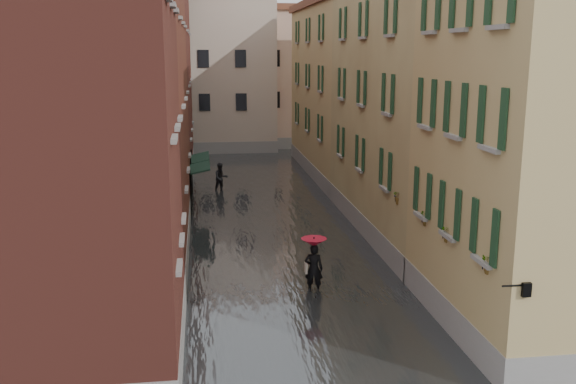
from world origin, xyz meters
TOP-DOWN VIEW (x-y plane):
  - ground at (0.00, 0.00)m, footprint 120.00×120.00m
  - floodwater at (0.00, 13.00)m, footprint 10.00×60.00m
  - building_left_near at (-7.00, -2.00)m, footprint 6.00×8.00m
  - building_left_mid at (-7.00, 9.00)m, footprint 6.00×14.00m
  - building_left_far at (-7.00, 24.00)m, footprint 6.00×16.00m
  - building_right_near at (7.00, -2.00)m, footprint 6.00×8.00m
  - building_right_mid at (7.00, 9.00)m, footprint 6.00×14.00m
  - building_right_far at (7.00, 24.00)m, footprint 6.00×16.00m
  - building_end_cream at (-3.00, 38.00)m, footprint 12.00×9.00m
  - building_end_pink at (6.00, 40.00)m, footprint 10.00×9.00m
  - awning_near at (-3.49, 14.23)m, footprint 1.09×2.86m
  - awning_far at (-3.48, 17.40)m, footprint 1.09×3.21m
  - wall_lantern at (4.33, -6.00)m, footprint 0.71×0.22m
  - window_planters at (4.12, -0.74)m, footprint 0.59×8.68m
  - pedestrian_main at (0.58, 1.99)m, footprint 0.95×0.95m
  - pedestrian_far at (-2.20, 19.29)m, footprint 1.10×0.97m

SIDE VIEW (x-z plane):
  - ground at x=0.00m, z-range 0.00..0.00m
  - floodwater at x=0.00m, z-range 0.00..0.20m
  - pedestrian_far at x=-2.20m, z-range 0.00..1.88m
  - pedestrian_main at x=0.58m, z-range 0.20..2.26m
  - awning_near at x=-3.49m, z-range 1.06..3.86m
  - awning_far at x=-3.48m, z-range 1.07..3.87m
  - wall_lantern at x=4.33m, z-range 2.83..3.18m
  - window_planters at x=4.12m, z-range 3.09..3.93m
  - building_right_near at x=7.00m, z-range 0.00..11.50m
  - building_right_far at x=7.00m, z-range 0.00..11.50m
  - building_end_pink at x=6.00m, z-range 0.00..12.00m
  - building_left_mid at x=-7.00m, z-range 0.00..12.50m
  - building_left_near at x=-7.00m, z-range 0.00..13.00m
  - building_right_mid at x=7.00m, z-range 0.00..13.00m
  - building_end_cream at x=-3.00m, z-range 0.00..13.00m
  - building_left_far at x=-7.00m, z-range 0.00..14.00m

